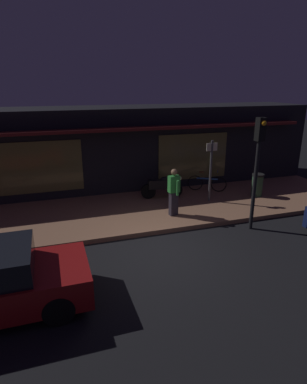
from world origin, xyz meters
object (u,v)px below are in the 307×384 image
sign_post (211,167)px  trash_bin (257,185)px  person_bystander (174,191)px  bicycle_parked (207,183)px  motorcycle (163,186)px  traffic_light_pole (258,155)px

sign_post → trash_bin: sign_post is taller
sign_post → person_bystander: bearing=-153.9°
bicycle_parked → person_bystander: (-2.33, -2.08, 0.52)m
motorcycle → trash_bin: bearing=-14.2°
person_bystander → trash_bin: person_bystander is taller
bicycle_parked → sign_post: size_ratio=0.61×
traffic_light_pole → motorcycle: bearing=119.3°
motorcycle → traffic_light_pole: (1.90, -3.38, 1.83)m
sign_post → traffic_light_pole: size_ratio=0.67×
bicycle_parked → motorcycle: bearing=-173.3°
motorcycle → traffic_light_pole: size_ratio=0.47×
bicycle_parked → trash_bin: bearing=-35.6°
trash_bin → motorcycle: bearing=165.8°
bicycle_parked → traffic_light_pole: (-0.19, -3.63, 1.97)m
motorcycle → person_bystander: 1.89m
motorcycle → bicycle_parked: motorcycle is taller
person_bystander → sign_post: size_ratio=0.70×
bicycle_parked → sign_post: bearing=-112.0°
bicycle_parked → sign_post: 1.62m
trash_bin → traffic_light_pole: traffic_light_pole is taller
trash_bin → traffic_light_pole: 3.58m
sign_post → traffic_light_pole: bearing=-83.5°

